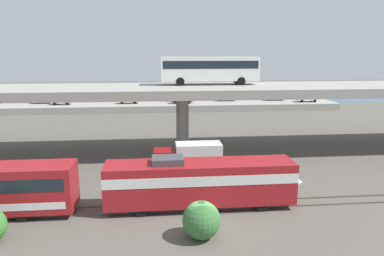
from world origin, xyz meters
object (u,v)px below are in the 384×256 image
Objects in this scene: transit_bus_on_overpass at (210,68)px; parked_car_7 at (129,100)px; parked_car_0 at (61,101)px; parked_car_1 at (275,97)px; train_locomotive at (209,180)px; parked_car_6 at (43,100)px; parked_car_3 at (306,98)px; service_truck_west at (190,157)px; parked_car_2 at (182,100)px; parked_car_4 at (174,97)px; parked_car_5 at (226,97)px.

parked_car_7 is at bearing 111.12° from transit_bus_on_overpass.
parked_car_0 is 46.28m from parked_car_1.
parked_car_1 is (22.55, 52.00, -0.06)m from train_locomotive.
parked_car_0 and parked_car_6 have the same top height.
transit_bus_on_overpass is at bearing -130.06° from parked_car_3.
service_truck_west reaches higher than parked_car_2.
service_truck_west is at bearing -60.93° from parked_car_0.
parked_car_4 is (-28.75, 4.41, -0.00)m from parked_car_3.
train_locomotive reaches higher than parked_car_0.
transit_bus_on_overpass reaches higher than parked_car_7.
train_locomotive is at bearing 66.55° from parked_car_1.
parked_car_0 is 35.12m from parked_car_5.
parked_car_1 is (46.22, 2.45, 0.00)m from parked_car_0.
parked_car_0 and parked_car_7 have the same top height.
parked_car_4 is (0.62, 44.73, 0.50)m from service_truck_west.
transit_bus_on_overpass reaches higher than parked_car_1.
train_locomotive is 59.11m from parked_car_6.
train_locomotive is 3.66× the size of parked_car_7.
parked_car_2 is 1.04× the size of parked_car_5.
parked_car_2 is (1.24, 49.15, -0.06)m from train_locomotive.
service_truck_west is 45.44m from parked_car_5.
parked_car_2 is at bearing 179.02° from parked_car_3.
parked_car_3 is at bearing 176.64° from parked_car_6.
parked_car_0 is at bearing 115.53° from train_locomotive.
parked_car_6 is (-27.32, 43.64, 0.50)m from service_truck_west.
parked_car_6 is at bearing 131.81° from transit_bus_on_overpass.
parked_car_7 is (18.20, -2.01, -0.00)m from parked_car_6.
parked_car_0 is 0.89× the size of parked_car_4.
transit_bus_on_overpass reaches higher than parked_car_4.
parked_car_0 is (-22.89, 41.18, 0.49)m from service_truck_west.
parked_car_4 is at bearing -177.78° from parked_car_6.
train_locomotive is 50.97m from parked_car_7.
parked_car_3 is at bearing 151.23° from parked_car_1.
transit_bus_on_overpass is 1.76× the size of service_truck_west.
parked_car_0 is at bearing 3.03° from parked_car_1.
parked_car_1 is 0.94× the size of parked_car_4.
parked_car_2 and parked_car_3 have the same top height.
parked_car_3 is 1.04× the size of parked_car_4.
parked_car_1 is 0.96× the size of parked_car_2.
service_truck_west is at bearing 122.05° from parked_car_6.
service_truck_west reaches higher than parked_car_4.
train_locomotive reaches higher than parked_car_4.
parked_car_4 is at bearing 94.39° from transit_bus_on_overpass.
parked_car_3 is (27.36, -0.47, 0.00)m from parked_car_2.
train_locomotive is 3.36× the size of parked_car_3.
parked_car_7 is at bearing -174.19° from parked_car_5.
parked_car_4 is (-1.39, 3.95, 0.00)m from parked_car_2.
service_truck_west is 1.54× the size of parked_car_2.
transit_bus_on_overpass reaches higher than parked_car_6.
transit_bus_on_overpass is 2.56× the size of parked_car_3.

